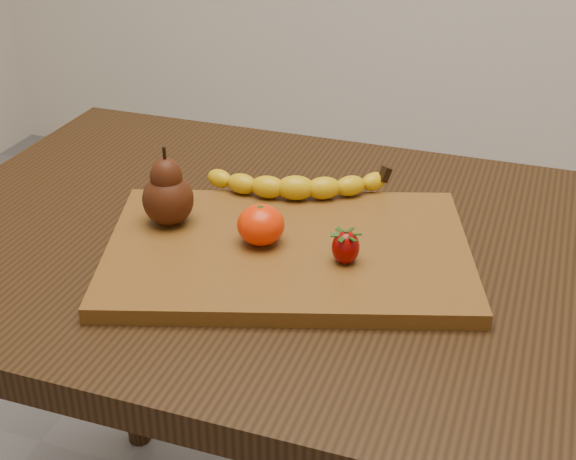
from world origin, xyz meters
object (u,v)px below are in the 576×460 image
(cutting_board, at_px, (288,251))
(mandarin, at_px, (261,225))
(table, at_px, (284,301))
(pear, at_px, (167,186))

(cutting_board, xyz_separation_m, mandarin, (-0.03, -0.01, 0.04))
(mandarin, bearing_deg, table, 76.96)
(table, xyz_separation_m, cutting_board, (0.02, -0.04, 0.11))
(table, height_order, pear, pear)
(pear, height_order, mandarin, pear)
(table, distance_m, pear, 0.23)
(table, relative_size, cutting_board, 2.22)
(pear, distance_m, mandarin, 0.14)
(table, xyz_separation_m, mandarin, (-0.01, -0.05, 0.14))
(table, relative_size, pear, 9.62)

